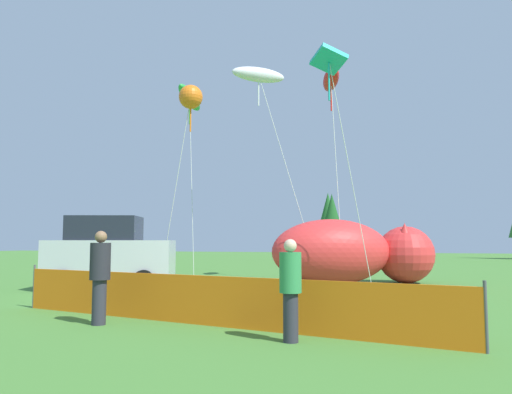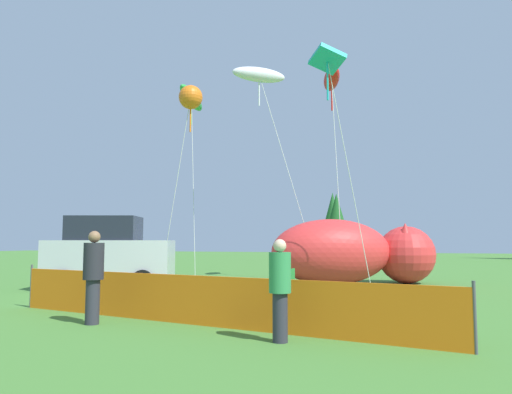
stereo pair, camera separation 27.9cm
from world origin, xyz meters
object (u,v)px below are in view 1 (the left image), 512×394
parked_car (109,254)px  spectator_in_blue_shirt (100,273)px  inflatable_cat (351,254)px  folding_chair (290,285)px  kite_green_fish (190,98)px  spectator_in_white_shirt (290,286)px  kite_teal_diamond (329,64)px  kite_white_ghost (259,75)px  kite_red_lizard (331,80)px  kite_orange_flower (191,98)px

parked_car → spectator_in_blue_shirt: (3.71, -5.90, -0.19)m
parked_car → inflatable_cat: (7.18, 4.30, -0.06)m
folding_chair → kite_green_fish: bearing=-52.1°
parked_car → spectator_in_white_shirt: parked_car is taller
parked_car → kite_teal_diamond: (6.99, 1.11, 5.91)m
parked_car → spectator_in_white_shirt: (7.47, -6.42, -0.28)m
inflatable_cat → kite_white_ghost: bearing=138.2°
kite_teal_diamond → kite_white_ghost: 5.47m
kite_red_lizard → kite_orange_flower: size_ratio=1.17×
kite_orange_flower → kite_green_fish: 6.09m
kite_red_lizard → kite_orange_flower: 5.86m
parked_car → kite_teal_diamond: size_ratio=0.56×
folding_chair → spectator_in_white_shirt: size_ratio=0.57×
kite_white_ghost → spectator_in_white_shirt: bearing=-70.9°
inflatable_cat → folding_chair: bearing=-125.6°
parked_car → kite_red_lizard: size_ratio=0.50×
kite_teal_diamond → kite_green_fish: 10.32m
spectator_in_white_shirt → kite_red_lizard: size_ratio=0.18×
kite_red_lizard → kite_green_fish: size_ratio=0.94×
folding_chair → kite_green_fish: kite_green_fish is taller
spectator_in_blue_shirt → kite_green_fish: kite_green_fish is taller
spectator_in_white_shirt → kite_orange_flower: size_ratio=0.22×
inflatable_cat → spectator_in_blue_shirt: size_ratio=3.50×
spectator_in_white_shirt → spectator_in_blue_shirt: spectator_in_blue_shirt is taller
parked_car → folding_chair: size_ratio=4.79×
spectator_in_white_shirt → kite_red_lizard: bearing=95.3°
parked_car → kite_green_fish: (-0.82, 7.71, 7.34)m
folding_chair → kite_green_fish: (-7.31, 10.00, 7.97)m
parked_car → kite_white_ghost: 9.48m
folding_chair → spectator_in_white_shirt: bearing=105.1°
folding_chair → kite_orange_flower: bearing=-42.6°
parked_car → kite_red_lizard: (6.35, 5.72, 6.92)m
inflatable_cat → kite_orange_flower: 8.16m
parked_car → inflatable_cat: size_ratio=0.70×
spectator_in_white_shirt → kite_green_fish: size_ratio=0.17×
spectator_in_blue_shirt → kite_teal_diamond: bearing=65.0°
kite_orange_flower → kite_white_ghost: size_ratio=0.83×
spectator_in_blue_shirt → kite_orange_flower: size_ratio=0.24×
folding_chair → kite_white_ghost: size_ratio=0.10×
parked_car → kite_teal_diamond: 9.22m
kite_green_fish → spectator_in_blue_shirt: bearing=-71.6°
parked_car → kite_orange_flower: 6.38m
kite_orange_flower → kite_green_fish: kite_green_fish is taller
spectator_in_white_shirt → kite_green_fish: kite_green_fish is taller
kite_white_ghost → kite_orange_flower: bearing=-123.8°
inflatable_cat → kite_orange_flower: (-5.50, -1.89, 5.73)m
parked_car → folding_chair: bearing=-38.3°
folding_chair → spectator_in_blue_shirt: 4.57m
spectator_in_white_shirt → kite_white_ghost: 14.30m
kite_teal_diamond → kite_red_lizard: (-0.64, 4.61, 1.01)m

